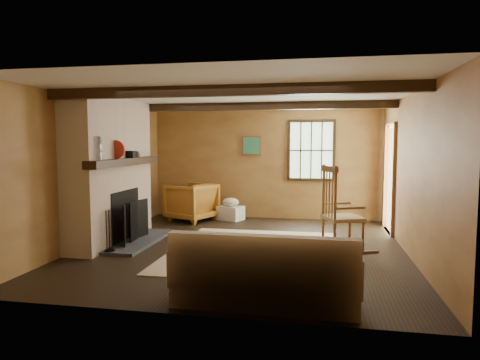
% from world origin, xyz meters
% --- Properties ---
extents(ground, '(5.50, 5.50, 0.00)m').
position_xyz_m(ground, '(0.00, 0.00, 0.00)').
color(ground, black).
rests_on(ground, ground).
extents(room_envelope, '(5.02, 5.52, 2.44)m').
position_xyz_m(room_envelope, '(0.22, 0.26, 1.63)').
color(room_envelope, '#A37939').
rests_on(room_envelope, ground).
extents(fireplace, '(1.02, 2.30, 2.40)m').
position_xyz_m(fireplace, '(-2.23, -0.00, 1.10)').
color(fireplace, '#98593B').
rests_on(fireplace, ground).
extents(rug, '(2.50, 3.00, 0.01)m').
position_xyz_m(rug, '(0.20, -0.20, 0.00)').
color(rug, tan).
rests_on(rug, ground).
extents(rocking_chair, '(1.08, 0.82, 1.33)m').
position_xyz_m(rocking_chair, '(1.50, 0.07, 0.56)').
color(rocking_chair, tan).
rests_on(rocking_chair, ground).
extents(sofa, '(1.92, 0.88, 0.77)m').
position_xyz_m(sofa, '(0.66, -2.26, 0.28)').
color(sofa, beige).
rests_on(sofa, ground).
extents(firewood_pile, '(0.68, 0.12, 0.25)m').
position_xyz_m(firewood_pile, '(-1.91, 2.60, 0.12)').
color(firewood_pile, '#4F3822').
rests_on(firewood_pile, ground).
extents(laundry_basket, '(0.61, 0.54, 0.30)m').
position_xyz_m(laundry_basket, '(-0.69, 2.34, 0.15)').
color(laundry_basket, white).
rests_on(laundry_basket, ground).
extents(basket_pillow, '(0.37, 0.31, 0.18)m').
position_xyz_m(basket_pillow, '(-0.69, 2.34, 0.39)').
color(basket_pillow, beige).
rests_on(basket_pillow, laundry_basket).
extents(armchair, '(1.17, 1.15, 0.81)m').
position_xyz_m(armchair, '(-1.50, 2.10, 0.40)').
color(armchair, '#BF6026').
rests_on(armchair, ground).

